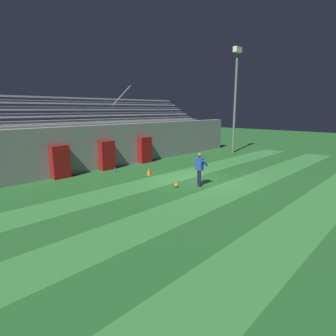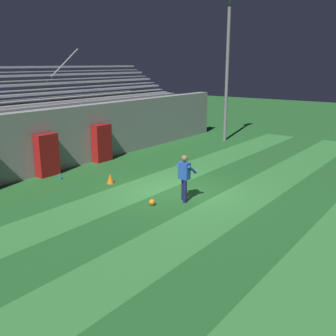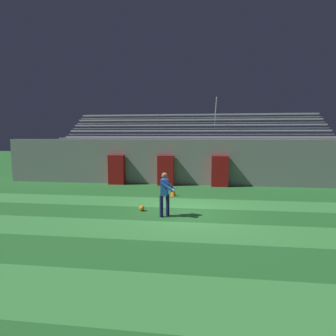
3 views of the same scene
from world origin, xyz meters
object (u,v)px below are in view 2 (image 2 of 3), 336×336
at_px(goalkeeper, 185,175).
at_px(soccer_ball, 152,202).
at_px(padding_pillar_gate_right, 102,143).
at_px(padding_pillar_gate_left, 47,155).
at_px(water_bottle, 60,177).
at_px(floodlight_pole, 228,50).
at_px(traffic_cone, 110,178).

relative_size(goalkeeper, soccer_ball, 7.59).
relative_size(padding_pillar_gate_right, goalkeeper, 1.10).
distance_m(padding_pillar_gate_left, water_bottle, 1.19).
relative_size(floodlight_pole, goalkeeper, 5.27).
height_order(padding_pillar_gate_left, soccer_ball, padding_pillar_gate_left).
bearing_deg(floodlight_pole, goalkeeper, -158.05).
bearing_deg(floodlight_pole, padding_pillar_gate_left, 169.32).
relative_size(padding_pillar_gate_right, soccer_ball, 8.33).
height_order(padding_pillar_gate_left, padding_pillar_gate_right, same).
xyz_separation_m(goalkeeper, water_bottle, (-0.93, 5.73, -0.83)).
relative_size(padding_pillar_gate_left, floodlight_pole, 0.21).
bearing_deg(padding_pillar_gate_left, floodlight_pole, -10.68).
height_order(padding_pillar_gate_right, traffic_cone, padding_pillar_gate_right).
height_order(padding_pillar_gate_right, goalkeeper, padding_pillar_gate_right).
distance_m(soccer_ball, water_bottle, 5.09).
bearing_deg(padding_pillar_gate_left, goalkeeper, -82.61).
height_order(floodlight_pole, traffic_cone, floodlight_pole).
bearing_deg(water_bottle, padding_pillar_gate_left, 85.12).
bearing_deg(goalkeeper, soccer_ball, 148.23).
bearing_deg(water_bottle, floodlight_pole, -6.43).
distance_m(padding_pillar_gate_right, goalkeeper, 7.04).
relative_size(floodlight_pole, water_bottle, 36.69).
bearing_deg(padding_pillar_gate_right, goalkeeper, -109.92).
bearing_deg(traffic_cone, water_bottle, 112.05).
bearing_deg(padding_pillar_gate_left, soccer_ball, -91.66).
xyz_separation_m(padding_pillar_gate_right, goalkeeper, (-2.40, -6.61, 0.04)).
distance_m(padding_pillar_gate_right, water_bottle, 3.54).
bearing_deg(traffic_cone, soccer_ball, -107.91).
xyz_separation_m(goalkeeper, soccer_ball, (-1.03, 0.64, -0.84)).
xyz_separation_m(soccer_ball, traffic_cone, (0.96, 2.97, 0.10)).
distance_m(floodlight_pole, traffic_cone, 12.21).
distance_m(floodlight_pole, soccer_ball, 13.62).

